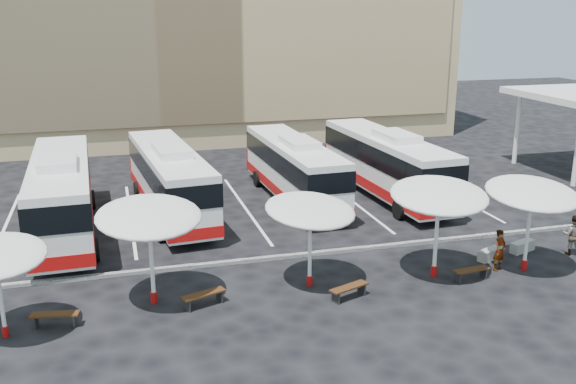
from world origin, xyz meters
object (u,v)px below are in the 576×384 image
object	(u,v)px
sunshade_3	(439,196)
passenger_1	(574,235)
wood_bench_1	(204,296)
wood_bench_3	(471,271)
bus_0	(62,192)
sunshade_1	(149,217)
wood_bench_0	(55,316)
passenger_0	(500,250)
bus_3	(386,162)
wood_bench_2	(349,289)
sunshade_2	(310,211)
bus_2	(294,167)
sunshade_4	(532,194)
conc_bench_0	(490,254)
bus_1	(170,178)
conc_bench_1	(522,246)

from	to	relation	value
sunshade_3	passenger_1	distance (m)	7.35
wood_bench_1	wood_bench_3	xyz separation A→B (m)	(10.50, -0.55, -0.03)
bus_0	sunshade_3	size ratio (longest dim) A/B	2.79
sunshade_1	wood_bench_0	xyz separation A→B (m)	(-3.34, -0.93, -2.93)
wood_bench_1	passenger_1	distance (m)	16.20
passenger_0	passenger_1	distance (m)	4.10
bus_3	sunshade_3	xyz separation A→B (m)	(-2.78, -11.04, 1.40)
wood_bench_2	passenger_1	bearing A→B (deg)	7.78
bus_0	sunshade_3	bearing A→B (deg)	-34.67
sunshade_2	passenger_0	distance (m)	8.24
wood_bench_2	wood_bench_3	size ratio (longest dim) A/B	1.06
wood_bench_2	passenger_0	bearing A→B (deg)	7.36
bus_0	sunshade_1	bearing A→B (deg)	-70.14
bus_2	passenger_1	world-z (taller)	bus_2
sunshade_4	conc_bench_0	bearing A→B (deg)	117.41
conc_bench_0	sunshade_2	bearing A→B (deg)	-176.66
bus_1	sunshade_1	world-z (taller)	sunshade_1
sunshade_3	wood_bench_0	world-z (taller)	sunshade_3
bus_2	conc_bench_1	world-z (taller)	bus_2
wood_bench_3	bus_3	bearing A→B (deg)	82.50
sunshade_2	sunshade_3	xyz separation A→B (m)	(5.07, -0.49, 0.32)
wood_bench_0	bus_2	bearing A→B (deg)	45.58
bus_1	wood_bench_1	xyz separation A→B (m)	(0.05, -11.19, -1.54)
sunshade_1	sunshade_3	bearing A→B (deg)	-2.86
wood_bench_2	conc_bench_0	bearing A→B (deg)	15.45
bus_3	sunshade_2	size ratio (longest dim) A/B	2.68
conc_bench_0	passenger_0	distance (m)	1.30
wood_bench_1	wood_bench_2	bearing A→B (deg)	-8.97
sunshade_4	passenger_0	bearing A→B (deg)	164.13
bus_2	conc_bench_1	size ratio (longest dim) A/B	9.22
bus_2	wood_bench_2	world-z (taller)	bus_2
wood_bench_2	conc_bench_0	xyz separation A→B (m)	(7.17, 1.98, -0.14)
sunshade_1	wood_bench_0	distance (m)	4.54
sunshade_4	bus_3	bearing A→B (deg)	95.48
bus_1	conc_bench_1	size ratio (longest dim) A/B	9.59
bus_0	wood_bench_0	xyz separation A→B (m)	(0.17, -9.74, -1.63)
sunshade_2	sunshade_4	size ratio (longest dim) A/B	1.19
sunshade_1	wood_bench_0	world-z (taller)	sunshade_1
bus_2	bus_0	bearing A→B (deg)	-171.19
sunshade_2	wood_bench_2	size ratio (longest dim) A/B	2.78
bus_3	wood_bench_2	distance (m)	13.93
bus_3	sunshade_1	size ratio (longest dim) A/B	2.92
wood_bench_0	wood_bench_2	xyz separation A→B (m)	(10.31, -0.63, -0.00)
bus_3	sunshade_4	distance (m)	11.59
bus_2	sunshade_1	size ratio (longest dim) A/B	2.76
sunshade_3	wood_bench_2	bearing A→B (deg)	-165.84
sunshade_4	conc_bench_1	distance (m)	3.70
bus_2	sunshade_2	world-z (taller)	bus_2
bus_0	conc_bench_0	distance (m)	19.62
sunshade_2	wood_bench_1	distance (m)	5.02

